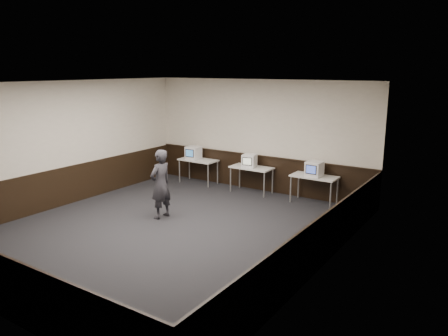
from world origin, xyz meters
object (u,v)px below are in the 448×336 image
(desk_left, at_px, (198,162))
(desk_right, at_px, (314,178))
(desk_center, at_px, (252,169))
(emac_left, at_px, (193,153))
(person, at_px, (161,184))
(emac_right, at_px, (314,169))
(emac_center, at_px, (249,161))

(desk_left, distance_m, desk_right, 3.80)
(desk_center, bearing_deg, emac_left, -179.04)
(desk_left, xyz_separation_m, person, (1.20, -3.07, 0.15))
(person, bearing_deg, desk_left, -155.23)
(desk_center, relative_size, emac_right, 2.76)
(desk_right, distance_m, emac_right, 0.27)
(emac_right, bearing_deg, person, -129.22)
(emac_left, distance_m, emac_right, 3.96)
(emac_left, bearing_deg, desk_right, -3.08)
(desk_right, bearing_deg, emac_center, -178.55)
(desk_right, height_order, emac_left, emac_left)
(desk_center, height_order, emac_left, emac_left)
(desk_left, bearing_deg, emac_center, -1.52)
(desk_right, xyz_separation_m, emac_right, (0.01, -0.05, 0.27))
(desk_center, height_order, emac_right, emac_right)
(emac_center, distance_m, emac_right, 1.95)
(desk_left, height_order, emac_center, emac_center)
(desk_right, height_order, person, person)
(emac_center, bearing_deg, emac_right, -11.83)
(desk_right, bearing_deg, desk_center, 180.00)
(desk_left, xyz_separation_m, emac_center, (1.85, -0.05, 0.26))
(emac_right, bearing_deg, desk_right, 97.67)
(desk_right, xyz_separation_m, emac_center, (-1.95, -0.05, 0.26))
(emac_left, distance_m, person, 3.33)
(desk_left, xyz_separation_m, desk_right, (3.80, 0.00, 0.00))
(desk_center, relative_size, emac_left, 2.67)
(emac_center, relative_size, person, 0.27)
(desk_center, distance_m, emac_center, 0.26)
(emac_left, height_order, emac_center, emac_left)
(emac_left, bearing_deg, desk_center, -2.62)
(emac_right, relative_size, person, 0.26)
(person, bearing_deg, desk_center, 170.61)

